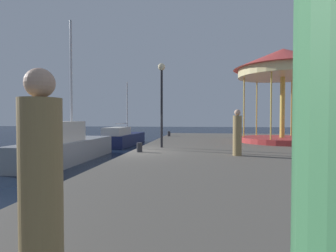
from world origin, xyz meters
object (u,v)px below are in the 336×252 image
object	(u,v)px
person_near_carousel	(237,134)
person_mid_promenade	(41,189)
sailboat_navy	(123,138)
bollard_north	(169,134)
sailboat_grey	(65,147)
person_far_corner	(310,127)
bollard_south	(139,147)
lamp_post_mid_promenade	(162,90)
carousel	(283,72)

from	to	relation	value
person_near_carousel	person_mid_promenade	bearing A→B (deg)	-106.88
sailboat_navy	bollard_north	world-z (taller)	sailboat_navy
sailboat_grey	person_far_corner	bearing A→B (deg)	28.15
bollard_south	person_far_corner	distance (m)	14.31
sailboat_grey	sailboat_navy	distance (m)	8.87
lamp_post_mid_promenade	bollard_north	xyz separation A→B (m)	(-0.71, 8.35, -2.67)
carousel	bollard_south	size ratio (longest dim) A/B	14.50
bollard_north	person_mid_promenade	size ratio (longest dim) A/B	0.22
bollard_south	person_mid_promenade	distance (m)	9.31
sailboat_grey	bollard_north	distance (m)	9.55
person_mid_promenade	sailboat_navy	bearing A→B (deg)	105.41
sailboat_grey	person_mid_promenade	world-z (taller)	sailboat_grey
lamp_post_mid_promenade	sailboat_grey	bearing A→B (deg)	-177.86
bollard_north	bollard_south	xyz separation A→B (m)	(0.05, -10.28, 0.00)
lamp_post_mid_promenade	bollard_south	world-z (taller)	lamp_post_mid_promenade
lamp_post_mid_promenade	person_near_carousel	size ratio (longest dim) A/B	2.32
lamp_post_mid_promenade	carousel	bearing A→B (deg)	28.82
carousel	person_mid_promenade	xyz separation A→B (m)	(-6.02, -14.84, -3.36)
sailboat_grey	person_near_carousel	distance (m)	8.72
person_far_corner	bollard_south	bearing A→B (deg)	-137.31
sailboat_grey	carousel	distance (m)	13.11
sailboat_grey	person_mid_promenade	bearing A→B (deg)	-62.24
lamp_post_mid_promenade	person_mid_promenade	distance (m)	11.32
carousel	person_mid_promenade	bearing A→B (deg)	-112.08
sailboat_grey	person_near_carousel	xyz separation A→B (m)	(8.37, -2.30, 0.85)
bollard_south	person_far_corner	size ratio (longest dim) A/B	0.23
person_mid_promenade	carousel	bearing A→B (deg)	67.92
sailboat_navy	lamp_post_mid_promenade	size ratio (longest dim) A/B	1.65
person_mid_promenade	person_far_corner	distance (m)	20.95
person_mid_promenade	bollard_north	bearing A→B (deg)	94.29
person_near_carousel	person_far_corner	world-z (taller)	person_near_carousel
sailboat_navy	person_mid_promenade	size ratio (longest dim) A/B	3.72
sailboat_grey	carousel	bearing A→B (deg)	18.39
lamp_post_mid_promenade	person_mid_promenade	bearing A→B (deg)	-86.13
bollard_south	person_near_carousel	xyz separation A→B (m)	(4.03, -0.55, 0.64)
carousel	bollard_south	bearing A→B (deg)	-142.69
person_mid_promenade	person_far_corner	xyz separation A→B (m)	(9.10, 18.87, -0.06)
carousel	person_near_carousel	bearing A→B (deg)	-118.70
bollard_north	bollard_south	bearing A→B (deg)	-89.73
lamp_post_mid_promenade	person_near_carousel	xyz separation A→B (m)	(3.37, -2.49, -2.02)
sailboat_grey	carousel	size ratio (longest dim) A/B	1.29
sailboat_grey	person_mid_promenade	size ratio (longest dim) A/B	4.06
lamp_post_mid_promenade	bollard_south	size ratio (longest dim) A/B	10.44
person_mid_promenade	person_near_carousel	bearing A→B (deg)	73.12
bollard_north	sailboat_navy	bearing A→B (deg)	175.32
sailboat_grey	lamp_post_mid_promenade	distance (m)	5.77
bollard_south	sailboat_grey	bearing A→B (deg)	158.03
carousel	bollard_south	xyz separation A→B (m)	(-7.43, -5.66, -4.02)
person_near_carousel	person_far_corner	bearing A→B (deg)	57.69
sailboat_navy	person_near_carousel	xyz separation A→B (m)	(8.07, -11.16, 1.04)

